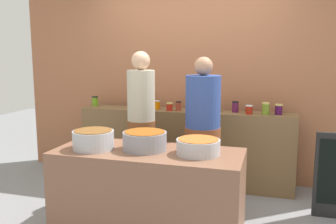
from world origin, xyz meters
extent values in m
plane|color=gray|center=(0.00, 0.00, 0.00)|extent=(12.00, 12.00, 0.00)
cube|color=#A66644|center=(0.00, 1.45, 1.50)|extent=(4.80, 0.12, 3.00)
cube|color=brown|center=(0.00, 1.10, 0.48)|extent=(2.70, 0.36, 0.95)
cube|color=brown|center=(0.00, -0.30, 0.40)|extent=(1.70, 0.70, 0.80)
cylinder|color=#60981C|center=(-1.26, 1.14, 1.01)|extent=(0.08, 0.08, 0.12)
cylinder|color=black|center=(-1.26, 1.14, 1.08)|extent=(0.08, 0.08, 0.01)
cylinder|color=#63941D|center=(-0.73, 1.17, 1.01)|extent=(0.08, 0.08, 0.12)
cylinder|color=#D6C666|center=(-0.73, 1.17, 1.08)|extent=(0.09, 0.09, 0.01)
cylinder|color=gold|center=(-0.59, 1.09, 1.00)|extent=(0.07, 0.07, 0.10)
cylinder|color=silver|center=(-0.59, 1.09, 1.05)|extent=(0.07, 0.07, 0.01)
cylinder|color=orange|center=(-0.36, 1.10, 1.00)|extent=(0.07, 0.07, 0.10)
cylinder|color=silver|center=(-0.36, 1.10, 1.06)|extent=(0.08, 0.08, 0.01)
cylinder|color=#AA1F12|center=(-0.18, 1.03, 1.00)|extent=(0.08, 0.08, 0.09)
cylinder|color=#D6C666|center=(-0.18, 1.03, 1.05)|extent=(0.08, 0.08, 0.01)
cylinder|color=maroon|center=(-0.07, 1.05, 1.01)|extent=(0.07, 0.07, 0.11)
cylinder|color=black|center=(-0.07, 1.05, 1.07)|extent=(0.07, 0.07, 0.01)
cylinder|color=#A81F20|center=(0.17, 1.12, 1.00)|extent=(0.08, 0.08, 0.10)
cylinder|color=black|center=(0.17, 1.12, 1.06)|extent=(0.08, 0.08, 0.01)
cylinder|color=gold|center=(0.40, 1.12, 1.00)|extent=(0.09, 0.09, 0.10)
cylinder|color=#D6C666|center=(0.40, 1.12, 1.05)|extent=(0.09, 0.09, 0.01)
cylinder|color=#591942|center=(0.62, 1.13, 1.01)|extent=(0.08, 0.08, 0.12)
cylinder|color=black|center=(0.62, 1.13, 1.08)|extent=(0.08, 0.08, 0.02)
cylinder|color=#AB2111|center=(0.79, 1.04, 1.00)|extent=(0.08, 0.08, 0.09)
cylinder|color=silver|center=(0.79, 1.04, 1.05)|extent=(0.09, 0.09, 0.01)
cylinder|color=olive|center=(0.98, 1.05, 1.02)|extent=(0.09, 0.09, 0.13)
cylinder|color=#D6C666|center=(0.98, 1.05, 1.09)|extent=(0.09, 0.09, 0.02)
cylinder|color=#451043|center=(1.13, 1.10, 1.01)|extent=(0.09, 0.09, 0.11)
cylinder|color=#D6C666|center=(1.13, 1.10, 1.07)|extent=(0.09, 0.09, 0.02)
cylinder|color=#B7B7BC|center=(-0.50, -0.38, 0.88)|extent=(0.37, 0.37, 0.17)
cylinder|color=brown|center=(-0.50, -0.38, 0.97)|extent=(0.34, 0.34, 0.00)
cylinder|color=gray|center=(-0.04, -0.27, 0.88)|extent=(0.40, 0.40, 0.16)
cylinder|color=#8F4915|center=(-0.04, -0.27, 0.97)|extent=(0.37, 0.37, 0.00)
cylinder|color=#B7B7BC|center=(0.46, -0.29, 0.86)|extent=(0.38, 0.38, 0.13)
cylinder|color=#B85E26|center=(0.46, -0.29, 0.93)|extent=(0.35, 0.35, 0.00)
cylinder|color=brown|center=(-0.36, 0.50, 0.46)|extent=(0.32, 0.32, 0.92)
cylinder|color=beige|center=(-0.36, 0.50, 1.20)|extent=(0.31, 0.31, 0.56)
sphere|color=#D8A884|center=(-0.36, 0.50, 1.58)|extent=(0.21, 0.21, 0.21)
cylinder|color=brown|center=(0.36, 0.44, 0.45)|extent=(0.38, 0.38, 0.89)
cylinder|color=#304993|center=(0.36, 0.44, 1.16)|extent=(0.37, 0.37, 0.55)
sphere|color=tan|center=(0.36, 0.44, 1.53)|extent=(0.19, 0.19, 0.19)
camera|label=1|loc=(1.06, -3.31, 1.67)|focal=39.18mm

